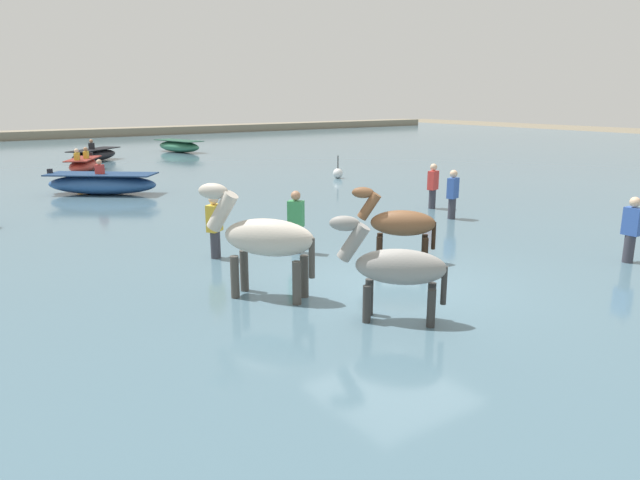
{
  "coord_description": "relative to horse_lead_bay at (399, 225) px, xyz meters",
  "views": [
    {
      "loc": [
        -6.67,
        -7.24,
        3.51
      ],
      "look_at": [
        -0.49,
        1.6,
        0.83
      ],
      "focal_mm": 32.64,
      "sensor_mm": 36.0,
      "label": 1
    }
  ],
  "objects": [
    {
      "name": "ground_plane",
      "position": [
        -0.92,
        -0.92,
        -1.06
      ],
      "size": [
        120.0,
        120.0,
        0.0
      ],
      "primitive_type": "plane",
      "color": "#756B56"
    },
    {
      "name": "water_surface",
      "position": [
        -0.92,
        9.08,
        -0.9
      ],
      "size": [
        90.0,
        90.0,
        0.33
      ],
      "primitive_type": "cube",
      "color": "#476675",
      "rests_on": "ground"
    },
    {
      "name": "horse_lead_bay",
      "position": [
        0.0,
        0.0,
        0.0
      ],
      "size": [
        1.41,
        1.33,
        1.8
      ],
      "color": "brown",
      "rests_on": "ground"
    },
    {
      "name": "horse_trailing_pinto",
      "position": [
        -3.18,
        -0.3,
        0.21
      ],
      "size": [
        1.49,
        1.77,
        2.15
      ],
      "color": "beige",
      "rests_on": "ground"
    },
    {
      "name": "horse_flank_grey",
      "position": [
        -2.15,
        -2.27,
        0.03
      ],
      "size": [
        1.4,
        1.43,
        1.85
      ],
      "color": "gray",
      "rests_on": "ground"
    },
    {
      "name": "boat_mid_outer",
      "position": [
        5.19,
        24.44,
        -0.39
      ],
      "size": [
        2.03,
        3.56,
        0.69
      ],
      "color": "#337556",
      "rests_on": "water_surface"
    },
    {
      "name": "boat_distant_east",
      "position": [
        -1.6,
        18.18,
        -0.43
      ],
      "size": [
        2.09,
        2.71,
        1.06
      ],
      "color": "#BC382D",
      "rests_on": "water_surface"
    },
    {
      "name": "boat_distant_west",
      "position": [
        -2.55,
        11.68,
        -0.39
      ],
      "size": [
        3.58,
        3.22,
        1.16
      ],
      "color": "#28518E",
      "rests_on": "water_surface"
    },
    {
      "name": "boat_near_port",
      "position": [
        -0.14,
        22.15,
        -0.43
      ],
      "size": [
        3.15,
        2.95,
        1.09
      ],
      "color": "black",
      "rests_on": "water_surface"
    },
    {
      "name": "person_wading_close",
      "position": [
        3.97,
        2.26,
        -0.2
      ],
      "size": [
        0.36,
        0.28,
        1.63
      ],
      "color": "#383842",
      "rests_on": "ground"
    },
    {
      "name": "person_spectator_far",
      "position": [
        4.6,
        3.59,
        -0.2
      ],
      "size": [
        0.36,
        0.28,
        1.63
      ],
      "color": "#383842",
      "rests_on": "ground"
    },
    {
      "name": "person_onlooker_left",
      "position": [
        -2.84,
        2.3,
        -0.2
      ],
      "size": [
        0.38,
        0.34,
        1.63
      ],
      "color": "#383842",
      "rests_on": "ground"
    },
    {
      "name": "person_wading_mid",
      "position": [
        -1.28,
        1.73,
        -0.2
      ],
      "size": [
        0.36,
        0.37,
        1.63
      ],
      "color": "#383842",
      "rests_on": "ground"
    },
    {
      "name": "person_onlooker_right",
      "position": [
        3.67,
        -2.62,
        -0.2
      ],
      "size": [
        0.2,
        0.32,
        1.63
      ],
      "color": "#383842",
      "rests_on": "ground"
    },
    {
      "name": "channel_buoy",
      "position": [
        6.17,
        10.29,
        -0.53
      ],
      "size": [
        0.39,
        0.39,
        0.9
      ],
      "color": "silver",
      "rests_on": "water_surface"
    },
    {
      "name": "far_shoreline",
      "position": [
        -0.92,
        40.76,
        -0.58
      ],
      "size": [
        80.0,
        2.4,
        0.96
      ],
      "primitive_type": "cube",
      "color": "gray",
      "rests_on": "ground"
    }
  ]
}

